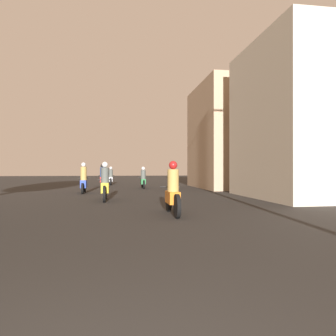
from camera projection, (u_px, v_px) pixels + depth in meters
motorcycle_orange at (173, 193)px, 9.32m from camera, size 0.60×2.07×1.53m
motorcycle_yellow at (105, 185)px, 13.41m from camera, size 0.60×2.07×1.60m
motorcycle_blue at (84, 181)px, 17.45m from camera, size 0.60×1.83×1.65m
motorcycle_green at (143, 180)px, 21.70m from camera, size 0.60×1.82×1.45m
motorcycle_red at (102, 177)px, 24.18m from camera, size 0.60×2.07×1.64m
motorcycle_silver at (111, 178)px, 26.55m from camera, size 0.60×2.02×1.48m
building_right_near at (303, 120)px, 14.74m from camera, size 4.68×6.39×6.98m
building_right_far at (228, 137)px, 22.60m from camera, size 4.20×7.07×7.02m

